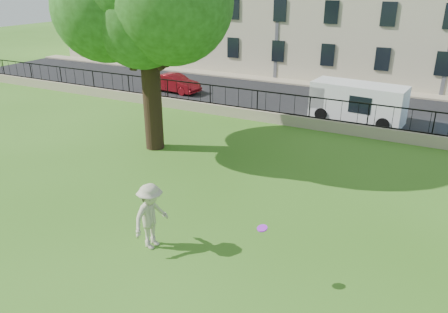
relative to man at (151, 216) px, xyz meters
The scene contains 9 objects.
ground 1.63m from the man, 49.59° to the left, with size 120.00×120.00×0.00m, color #336518.
retaining_wall 13.01m from the man, 86.39° to the left, with size 50.00×0.40×0.60m, color tan.
iron_railing 12.99m from the man, 86.39° to the left, with size 50.00×0.05×1.13m.
street 17.71m from the man, 87.35° to the left, with size 60.00×9.00×0.01m, color black.
sidewalk 22.89m from the man, 87.95° to the left, with size 60.00×1.40×0.12m, color tan.
man is the anchor object (origin of this frame).
frisbee 3.58m from the man, ahead, with size 0.27×0.27×0.03m, color #A326DB.
red_sedan 19.13m from the man, 121.22° to the left, with size 1.32×3.79×1.25m, color maroon.
white_van 15.67m from the man, 79.65° to the left, with size 5.01×1.95×2.10m, color silver.
Camera 1 is at (6.17, -9.86, 7.49)m, focal length 35.00 mm.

